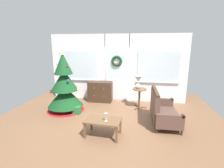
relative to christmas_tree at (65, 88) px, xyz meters
The scene contains 10 objects.
ground_plane 1.87m from the christmas_tree, 24.91° to the right, with size 6.76×6.76×0.00m, color brown.
back_wall_with_door 2.13m from the christmas_tree, 41.37° to the left, with size 5.20×0.19×2.55m.
christmas_tree is the anchor object (origin of this frame).
dresser_cabinet 1.47m from the christmas_tree, 48.73° to the left, with size 0.90×0.45×0.78m.
settee_sofa 3.10m from the christmas_tree, ahead, with size 0.75×1.37×0.96m.
side_table 2.52m from the christmas_tree, 14.12° to the left, with size 0.50×0.48×0.68m.
table_lamp 2.46m from the christmas_tree, 15.37° to the left, with size 0.28×0.28×0.44m.
coffee_table 2.15m from the christmas_tree, 41.66° to the right, with size 0.88×0.59×0.42m.
wine_glass 2.23m from the christmas_tree, 41.52° to the right, with size 0.08×0.08×0.20m.
gift_box 0.83m from the christmas_tree, 26.22° to the right, with size 0.24×0.21×0.24m, color #266633.
Camera 1 is at (0.82, -4.28, 2.14)m, focal length 26.91 mm.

